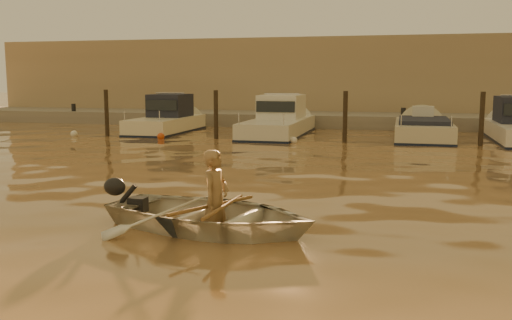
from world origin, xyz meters
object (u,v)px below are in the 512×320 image
(person, at_px, (216,200))
(moored_boat_1, at_px, (166,119))
(dinghy, at_px, (211,215))
(moored_boat_2, at_px, (278,121))
(moored_boat_3, at_px, (423,133))
(waterfront_building, at_px, (370,80))

(person, bearing_deg, moored_boat_1, 37.45)
(dinghy, bearing_deg, moored_boat_2, 19.74)
(moored_boat_2, height_order, moored_boat_3, moored_boat_2)
(dinghy, xyz_separation_m, moored_boat_3, (3.86, 15.91, -0.03))
(moored_boat_1, height_order, moored_boat_3, moored_boat_1)
(person, relative_size, moored_boat_1, 0.27)
(moored_boat_1, xyz_separation_m, waterfront_building, (8.68, 11.00, 1.77))
(moored_boat_3, xyz_separation_m, waterfront_building, (-2.82, 11.00, 2.17))
(moored_boat_2, bearing_deg, waterfront_building, 73.15)
(dinghy, height_order, waterfront_building, waterfront_building)
(dinghy, distance_m, moored_boat_3, 16.37)
(dinghy, xyz_separation_m, waterfront_building, (1.04, 26.91, 2.14))
(dinghy, bearing_deg, waterfront_building, 9.33)
(moored_boat_1, bearing_deg, person, -64.09)
(person, bearing_deg, dinghy, 90.00)
(dinghy, distance_m, person, 0.28)
(dinghy, relative_size, waterfront_building, 0.08)
(moored_boat_2, bearing_deg, person, -81.46)
(dinghy, bearing_deg, moored_boat_3, -2.09)
(moored_boat_1, bearing_deg, moored_boat_2, 0.00)
(moored_boat_1, bearing_deg, dinghy, -64.34)
(person, height_order, moored_boat_2, moored_boat_2)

